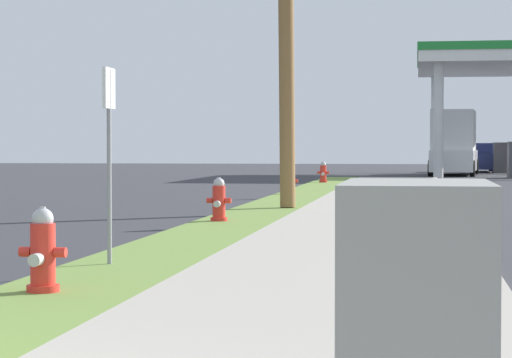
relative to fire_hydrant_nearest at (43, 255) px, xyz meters
The scene contains 7 objects.
fire_hydrant_nearest is the anchor object (origin of this frame).
fire_hydrant_second 8.85m from the fire_hydrant_nearest, 90.70° to the left, with size 0.42×0.38×0.74m.
fire_hydrant_third 19.21m from the fire_hydrant_nearest, 90.38° to the left, with size 0.42×0.37×0.74m.
fire_hydrant_fourth 28.34m from the fire_hydrant_nearest, 90.08° to the left, with size 0.42×0.38×0.74m.
street_sign_post 2.50m from the fire_hydrant_nearest, 91.39° to the left, with size 0.05×0.36×2.12m.
car_navy_by_near_pump 50.52m from the fire_hydrant_nearest, 82.62° to the left, with size 1.99×4.52×1.57m.
truck_white_at_forecourt 43.29m from the fire_hydrant_nearest, 83.33° to the left, with size 2.63×6.55×3.11m.
Camera 1 is at (3.77, -3.87, 1.39)m, focal length 73.86 mm.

